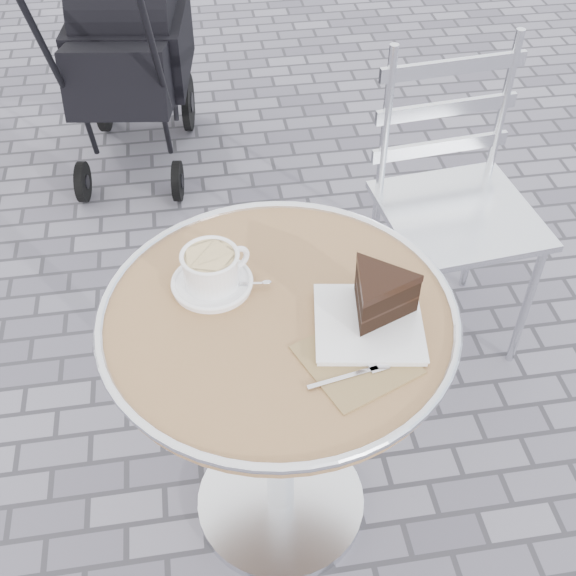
{
  "coord_description": "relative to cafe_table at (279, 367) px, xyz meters",
  "views": [
    {
      "loc": [
        -0.14,
        -0.98,
        1.75
      ],
      "look_at": [
        0.02,
        0.02,
        0.78
      ],
      "focal_mm": 45.0,
      "sensor_mm": 36.0,
      "label": 1
    }
  ],
  "objects": [
    {
      "name": "cafe_table",
      "position": [
        0.0,
        0.0,
        0.0
      ],
      "size": [
        0.72,
        0.72,
        0.74
      ],
      "color": "silver",
      "rests_on": "ground"
    },
    {
      "name": "ground",
      "position": [
        0.0,
        0.0,
        -0.57
      ],
      "size": [
        80.0,
        80.0,
        0.0
      ],
      "primitive_type": "plane",
      "color": "slate",
      "rests_on": "ground"
    },
    {
      "name": "cappuccino_set",
      "position": [
        -0.12,
        0.1,
        0.2
      ],
      "size": [
        0.19,
        0.16,
        0.08
      ],
      "rotation": [
        0.0,
        0.0,
        0.41
      ],
      "color": "white",
      "rests_on": "cafe_table"
    },
    {
      "name": "cake_plate_set",
      "position": [
        0.18,
        -0.05,
        0.21
      ],
      "size": [
        0.28,
        0.31,
        0.11
      ],
      "rotation": [
        0.0,
        0.0,
        -0.16
      ],
      "color": "#8B6D4C",
      "rests_on": "cafe_table"
    },
    {
      "name": "baby_stroller",
      "position": [
        -0.34,
        1.75,
        -0.15
      ],
      "size": [
        0.52,
        0.93,
        0.92
      ],
      "rotation": [
        0.0,
        0.0,
        -0.14
      ],
      "color": "black",
      "rests_on": "ground"
    },
    {
      "name": "bistro_chair",
      "position": [
        0.59,
        0.64,
        0.01
      ],
      "size": [
        0.46,
        0.46,
        0.93
      ],
      "rotation": [
        0.0,
        0.0,
        0.1
      ],
      "color": "silver",
      "rests_on": "ground"
    }
  ]
}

